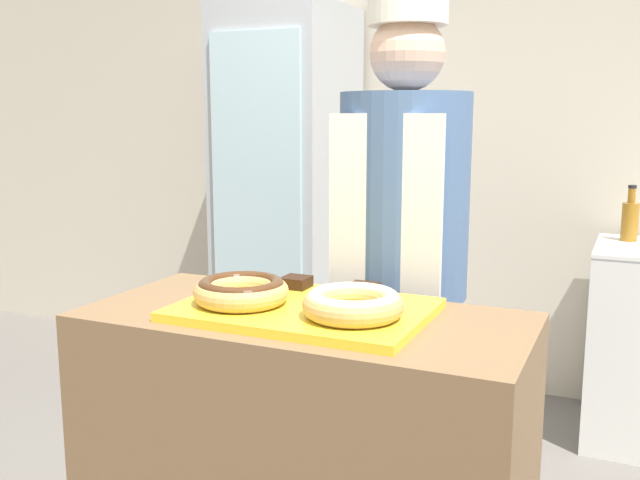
{
  "coord_description": "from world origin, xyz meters",
  "views": [
    {
      "loc": [
        0.78,
        -1.62,
        1.45
      ],
      "look_at": [
        0.0,
        0.1,
        1.12
      ],
      "focal_mm": 40.0,
      "sensor_mm": 36.0,
      "label": 1
    }
  ],
  "objects": [
    {
      "name": "brownie_back_left",
      "position": [
        -0.1,
        0.16,
        0.98
      ],
      "size": [
        0.08,
        0.08,
        0.03
      ],
      "color": "black",
      "rests_on": "serving_tray"
    },
    {
      "name": "baker_person",
      "position": [
        0.09,
        0.55,
        0.94
      ],
      "size": [
        0.41,
        0.41,
        1.79
      ],
      "color": "#4C4C51",
      "rests_on": "ground_plane"
    },
    {
      "name": "display_counter",
      "position": [
        0.0,
        0.0,
        0.47
      ],
      "size": [
        1.16,
        0.55,
        0.94
      ],
      "color": "brown",
      "rests_on": "ground_plane"
    },
    {
      "name": "serving_tray",
      "position": [
        0.0,
        0.0,
        0.95
      ],
      "size": [
        0.64,
        0.45,
        0.02
      ],
      "color": "yellow",
      "rests_on": "display_counter"
    },
    {
      "name": "brownie_back_right",
      "position": [
        0.1,
        0.16,
        0.98
      ],
      "size": [
        0.08,
        0.08,
        0.03
      ],
      "color": "black",
      "rests_on": "serving_tray"
    },
    {
      "name": "bottle_amber",
      "position": [
        0.74,
        1.86,
        0.98
      ],
      "size": [
        0.07,
        0.07,
        0.25
      ],
      "color": "#99661E",
      "rests_on": "chest_freezer"
    },
    {
      "name": "wall_back",
      "position": [
        0.0,
        2.13,
        1.35
      ],
      "size": [
        8.0,
        0.06,
        2.7
      ],
      "color": "beige",
      "rests_on": "ground_plane"
    },
    {
      "name": "donut_light_glaze",
      "position": [
        0.16,
        -0.05,
        1.0
      ],
      "size": [
        0.25,
        0.25,
        0.07
      ],
      "color": "tan",
      "rests_on": "serving_tray"
    },
    {
      "name": "donut_chocolate_glaze",
      "position": [
        -0.16,
        -0.05,
        1.0
      ],
      "size": [
        0.25,
        0.25,
        0.07
      ],
      "color": "tan",
      "rests_on": "serving_tray"
    },
    {
      "name": "beverage_fridge",
      "position": [
        -0.93,
        1.73,
        1.0
      ],
      "size": [
        0.59,
        0.68,
        2.0
      ],
      "color": "#ADB2B7",
      "rests_on": "ground_plane"
    }
  ]
}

